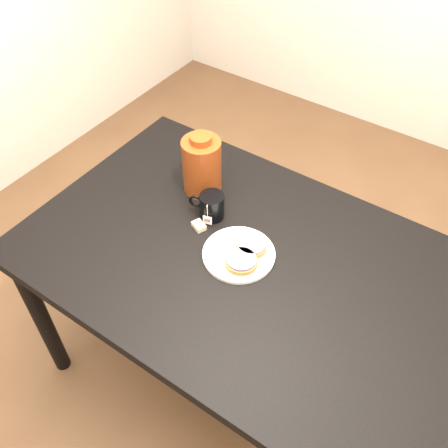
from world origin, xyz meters
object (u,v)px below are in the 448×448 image
at_px(table, 245,275).
at_px(bagel_package, 202,165).
at_px(bagel_back, 251,245).
at_px(teabag_pouch, 199,226).
at_px(mug, 211,206).
at_px(plate, 239,254).
at_px(bagel_front, 241,261).

distance_m(table, bagel_package, 0.40).
height_order(bagel_back, teabag_pouch, bagel_back).
bearing_deg(teabag_pouch, mug, 88.59).
relative_size(plate, bagel_package, 1.01).
bearing_deg(table, mug, 154.84).
height_order(table, plate, plate).
xyz_separation_m(mug, teabag_pouch, (-0.00, -0.07, -0.04)).
height_order(bagel_front, mug, mug).
height_order(plate, teabag_pouch, teabag_pouch).
distance_m(mug, teabag_pouch, 0.08).
bearing_deg(bagel_package, bagel_front, -35.93).
xyz_separation_m(table, mug, (-0.19, 0.09, 0.13)).
xyz_separation_m(table, plate, (-0.02, -0.00, 0.09)).
xyz_separation_m(bagel_back, teabag_pouch, (-0.19, -0.01, -0.02)).
height_order(table, bagel_front, bagel_front).
bearing_deg(bagel_front, bagel_package, 144.07).
bearing_deg(plate, table, 7.43).
bearing_deg(mug, table, -41.58).
height_order(mug, bagel_package, bagel_package).
bearing_deg(mug, bagel_back, -32.82).
relative_size(bagel_front, bagel_package, 0.61).
relative_size(table, teabag_pouch, 31.11).
bearing_deg(plate, bagel_package, 145.59).
bearing_deg(table, teabag_pouch, 173.54).
height_order(plate, bagel_front, bagel_front).
relative_size(mug, bagel_package, 0.58).
bearing_deg(teabag_pouch, bagel_package, 122.43).
bearing_deg(teabag_pouch, bagel_back, 3.71).
xyz_separation_m(bagel_front, bagel_package, (-0.31, 0.22, 0.08)).
height_order(bagel_front, bagel_package, bagel_package).
distance_m(plate, mug, 0.20).
relative_size(bagel_front, mug, 1.06).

